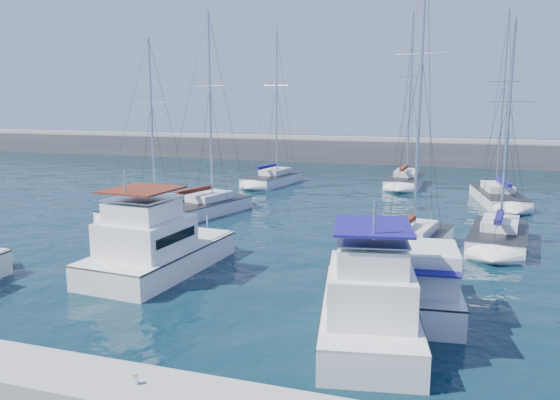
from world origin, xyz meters
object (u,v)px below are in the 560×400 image
(sailboat_back_a, at_px, (273,179))
(sailboat_back_b, at_px, (405,180))
(sailboat_mid_a, at_px, (149,211))
(sailboat_back_c, at_px, (498,197))
(sailboat_mid_d, at_px, (410,243))
(sailboat_mid_e, at_px, (499,237))
(motor_yacht_stbd_outer, at_px, (427,289))
(motor_yacht_port_inner, at_px, (155,250))
(sailboat_mid_b, at_px, (206,207))
(motor_yacht_stbd_inner, at_px, (369,307))

(sailboat_back_a, relative_size, sailboat_back_b, 0.92)
(sailboat_mid_a, height_order, sailboat_back_c, sailboat_back_c)
(sailboat_mid_d, distance_m, sailboat_mid_e, 5.74)
(sailboat_back_c, bearing_deg, motor_yacht_stbd_outer, -108.27)
(motor_yacht_stbd_outer, bearing_deg, sailboat_back_b, 90.51)
(motor_yacht_port_inner, xyz_separation_m, sailboat_mid_b, (-3.81, 13.60, -0.60))
(motor_yacht_stbd_inner, relative_size, sailboat_mid_a, 0.67)
(motor_yacht_port_inner, bearing_deg, sailboat_back_a, 101.88)
(motor_yacht_port_inner, height_order, sailboat_mid_a, sailboat_mid_a)
(sailboat_mid_b, relative_size, sailboat_mid_d, 0.87)
(motor_yacht_stbd_inner, height_order, sailboat_back_a, sailboat_back_a)
(sailboat_back_b, bearing_deg, sailboat_mid_d, -81.95)
(sailboat_back_b, bearing_deg, motor_yacht_stbd_inner, -84.49)
(sailboat_mid_a, relative_size, sailboat_mid_d, 0.75)
(motor_yacht_stbd_inner, xyz_separation_m, sailboat_mid_e, (5.21, 14.78, -0.62))
(sailboat_mid_b, xyz_separation_m, sailboat_back_a, (0.04, 15.40, 0.01))
(motor_yacht_port_inner, bearing_deg, sailboat_mid_d, 36.94)
(motor_yacht_port_inner, height_order, motor_yacht_stbd_outer, motor_yacht_port_inner)
(motor_yacht_port_inner, xyz_separation_m, sailboat_mid_d, (11.57, 7.36, -0.58))
(sailboat_back_b, bearing_deg, sailboat_back_c, -38.73)
(sailboat_mid_e, relative_size, sailboat_back_c, 0.83)
(sailboat_mid_b, bearing_deg, sailboat_back_b, 70.68)
(motor_yacht_stbd_inner, height_order, motor_yacht_stbd_outer, motor_yacht_stbd_inner)
(sailboat_mid_b, xyz_separation_m, sailboat_back_c, (21.00, 11.45, -0.00))
(sailboat_mid_a, distance_m, sailboat_mid_e, 23.48)
(motor_yacht_stbd_inner, bearing_deg, sailboat_back_c, 67.88)
(motor_yacht_stbd_outer, height_order, sailboat_mid_a, sailboat_mid_a)
(sailboat_mid_b, height_order, sailboat_back_b, sailboat_back_b)
(sailboat_mid_d, relative_size, sailboat_back_c, 1.10)
(motor_yacht_port_inner, xyz_separation_m, sailboat_mid_e, (16.35, 10.53, -0.62))
(motor_yacht_stbd_outer, height_order, sailboat_mid_b, sailboat_mid_b)
(sailboat_mid_b, relative_size, sailboat_mid_e, 1.14)
(sailboat_back_b, relative_size, sailboat_back_c, 1.08)
(motor_yacht_stbd_outer, relative_size, sailboat_back_b, 0.37)
(motor_yacht_port_inner, bearing_deg, sailboat_mid_b, 110.12)
(motor_yacht_port_inner, height_order, sailboat_mid_b, sailboat_mid_b)
(motor_yacht_port_inner, relative_size, sailboat_back_a, 0.56)
(sailboat_mid_a, relative_size, sailboat_back_b, 0.76)
(sailboat_mid_d, bearing_deg, motor_yacht_stbd_inner, -81.72)
(motor_yacht_port_inner, relative_size, sailboat_back_b, 0.51)
(motor_yacht_port_inner, xyz_separation_m, motor_yacht_stbd_inner, (11.14, -4.25, 0.00))
(motor_yacht_stbd_outer, xyz_separation_m, sailboat_back_c, (4.24, 26.19, -0.42))
(motor_yacht_stbd_inner, height_order, sailboat_mid_d, sailboat_mid_d)
(motor_yacht_stbd_inner, bearing_deg, sailboat_back_a, 103.70)
(motor_yacht_stbd_inner, relative_size, sailboat_mid_d, 0.50)
(motor_yacht_port_inner, relative_size, sailboat_mid_b, 0.59)
(motor_yacht_stbd_outer, height_order, sailboat_back_a, sailboat_back_a)
(sailboat_mid_b, relative_size, sailboat_back_a, 0.95)
(sailboat_back_c, bearing_deg, sailboat_mid_e, -102.38)
(sailboat_mid_b, relative_size, sailboat_back_b, 0.88)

